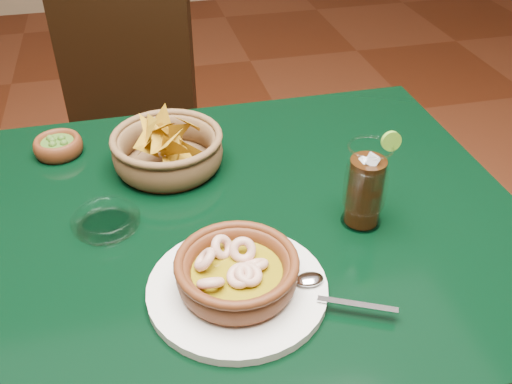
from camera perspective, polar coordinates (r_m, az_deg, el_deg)
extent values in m
cube|color=black|center=(0.97, -8.38, -4.28)|extent=(1.20, 0.80, 0.04)
cylinder|color=black|center=(1.58, 11.18, -3.83)|extent=(0.06, 0.06, 0.71)
cube|color=black|center=(1.65, -14.36, 1.92)|extent=(0.56, 0.56, 0.04)
cylinder|color=black|center=(1.75, -21.04, -6.99)|extent=(0.04, 0.04, 0.45)
cylinder|color=black|center=(1.60, -9.67, -9.09)|extent=(0.04, 0.04, 0.45)
cylinder|color=black|center=(1.98, -16.18, -0.06)|extent=(0.04, 0.04, 0.45)
cylinder|color=black|center=(1.86, -6.07, -1.33)|extent=(0.04, 0.04, 0.45)
cube|color=black|center=(1.69, -13.05, 12.36)|extent=(0.38, 0.19, 0.44)
cylinder|color=silver|center=(0.83, -1.88, -9.64)|extent=(0.26, 0.26, 0.01)
cylinder|color=#49210F|center=(0.82, -1.89, -9.11)|extent=(0.15, 0.15, 0.01)
torus|color=#49210F|center=(0.81, -1.92, -8.11)|extent=(0.19, 0.19, 0.04)
torus|color=#49210F|center=(0.79, -1.95, -7.03)|extent=(0.18, 0.18, 0.01)
cylinder|color=#73630A|center=(0.81, -1.92, -8.01)|extent=(0.13, 0.13, 0.01)
torus|color=#D2A791|center=(0.81, -0.08, -7.34)|extent=(0.06, 0.05, 0.04)
torus|color=#D2A791|center=(0.82, -1.34, -5.83)|extent=(0.05, 0.04, 0.05)
torus|color=#D2A791|center=(0.83, -3.39, -5.55)|extent=(0.05, 0.05, 0.04)
torus|color=#D2A791|center=(0.81, -5.14, -6.74)|extent=(0.04, 0.05, 0.05)
torus|color=#D2A791|center=(0.78, -4.57, -9.06)|extent=(0.05, 0.05, 0.04)
torus|color=#D2A791|center=(0.78, -1.60, -8.36)|extent=(0.06, 0.06, 0.03)
torus|color=#D2A791|center=(0.78, -0.73, -8.24)|extent=(0.05, 0.05, 0.03)
cube|color=silver|center=(0.81, 10.12, -11.02)|extent=(0.10, 0.06, 0.00)
ellipsoid|color=silver|center=(0.83, 5.36, -8.67)|extent=(0.04, 0.03, 0.01)
cylinder|color=brown|center=(1.10, -8.67, 2.73)|extent=(0.18, 0.18, 0.01)
torus|color=brown|center=(1.08, -8.81, 4.04)|extent=(0.24, 0.24, 0.06)
torus|color=brown|center=(1.07, -8.96, 5.44)|extent=(0.21, 0.21, 0.01)
cone|color=#B48317|center=(1.04, -8.39, 4.44)|extent=(0.10, 0.05, 0.09)
cone|color=#B48317|center=(1.02, -8.79, 5.00)|extent=(0.08, 0.10, 0.07)
cone|color=#B48317|center=(1.08, -9.08, 4.99)|extent=(0.08, 0.10, 0.07)
cone|color=#B48317|center=(1.08, -6.51, 6.75)|extent=(0.07, 0.09, 0.08)
cone|color=#B48317|center=(1.08, -10.47, 6.12)|extent=(0.08, 0.10, 0.07)
cone|color=#B48317|center=(1.06, -10.81, 4.80)|extent=(0.07, 0.09, 0.09)
cone|color=#B48317|center=(1.05, -9.42, 5.12)|extent=(0.09, 0.09, 0.07)
cone|color=#B48317|center=(1.05, -9.27, 6.50)|extent=(0.09, 0.08, 0.06)
cone|color=#B48317|center=(1.07, -7.75, 3.76)|extent=(0.09, 0.06, 0.06)
cone|color=#B48317|center=(1.07, -7.72, 4.23)|extent=(0.04, 0.09, 0.09)
cone|color=#B48317|center=(1.07, -10.71, 4.84)|extent=(0.07, 0.09, 0.08)
cone|color=#B48317|center=(1.08, -6.40, 3.88)|extent=(0.10, 0.05, 0.11)
cone|color=#B48317|center=(1.06, -10.65, 6.46)|extent=(0.05, 0.11, 0.10)
cone|color=#B48317|center=(1.10, -9.33, 6.89)|extent=(0.07, 0.07, 0.08)
cone|color=#B48317|center=(1.04, -8.35, 2.82)|extent=(0.09, 0.11, 0.07)
cone|color=#B48317|center=(1.07, -7.97, 5.88)|extent=(0.09, 0.07, 0.11)
cylinder|color=#49210F|center=(1.19, -19.04, 3.79)|extent=(0.08, 0.08, 0.01)
torus|color=#49210F|center=(1.18, -19.18, 4.38)|extent=(0.11, 0.11, 0.04)
cylinder|color=#254612|center=(1.18, -19.23, 4.59)|extent=(0.06, 0.06, 0.01)
sphere|color=#254612|center=(1.19, -19.89, 5.04)|extent=(0.02, 0.02, 0.02)
sphere|color=#254612|center=(1.19, -18.87, 5.09)|extent=(0.02, 0.02, 0.02)
sphere|color=#254612|center=(1.17, -18.64, 4.63)|extent=(0.02, 0.02, 0.02)
sphere|color=#254612|center=(1.18, -19.71, 4.85)|extent=(0.02, 0.02, 0.02)
sphere|color=#254612|center=(1.17, -19.67, 4.47)|extent=(0.02, 0.02, 0.02)
cylinder|color=white|center=(0.97, 10.44, -2.73)|extent=(0.07, 0.07, 0.01)
torus|color=white|center=(0.93, 10.90, 0.67)|extent=(0.15, 0.15, 0.08)
cylinder|color=black|center=(0.93, 10.82, 0.08)|extent=(0.06, 0.06, 0.12)
cube|color=silver|center=(0.90, 11.56, 3.16)|extent=(0.03, 0.02, 0.03)
cube|color=silver|center=(0.91, 10.81, 2.22)|extent=(0.03, 0.02, 0.02)
cube|color=silver|center=(0.90, 11.38, 2.50)|extent=(0.03, 0.03, 0.02)
cube|color=silver|center=(0.91, 10.34, 2.29)|extent=(0.03, 0.03, 0.03)
cube|color=silver|center=(0.90, 10.67, 2.74)|extent=(0.03, 0.02, 0.03)
torus|color=white|center=(0.89, 11.42, 4.43)|extent=(0.07, 0.07, 0.00)
cylinder|color=#5C9323|center=(0.90, 13.37, 4.97)|extent=(0.03, 0.01, 0.03)
cylinder|color=white|center=(0.97, -14.70, -3.23)|extent=(0.10, 0.10, 0.01)
torus|color=white|center=(0.97, -14.80, -2.72)|extent=(0.12, 0.12, 0.03)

